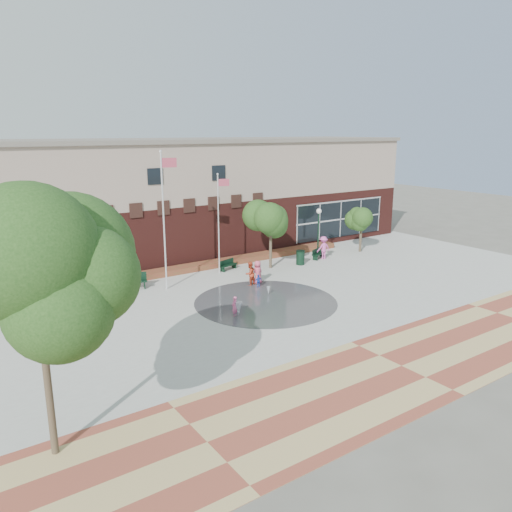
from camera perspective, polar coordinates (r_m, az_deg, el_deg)
ground at (r=27.25m, az=4.82°, el=-7.01°), size 120.00×120.00×0.00m
plaza_concrete at (r=30.25m, az=-0.00°, el=-4.77°), size 46.00×18.00×0.01m
paver_band at (r=22.75m, az=16.29°, el=-11.99°), size 46.00×6.00×0.01m
splash_pad at (r=29.47m, az=1.11°, el=-5.29°), size 8.40×8.40×0.01m
library_building at (r=40.77m, az=-10.89°, el=6.60°), size 44.40×10.40×9.20m
flower_bed at (r=36.48m, az=-6.79°, el=-1.56°), size 26.00×1.20×0.40m
flagpole_left at (r=31.22m, az=-10.45°, el=4.75°), size 1.00×0.33×8.70m
flagpole_right at (r=34.58m, az=-4.25°, el=4.31°), size 0.83×0.35×7.03m
lamp_left at (r=25.13m, az=-22.35°, el=-4.75°), size 0.36×0.36×3.43m
lamp_right at (r=40.15m, az=7.16°, el=3.36°), size 0.41×0.41×3.83m
bench_left at (r=32.67m, az=-14.14°, el=-3.16°), size 2.14×1.20×1.04m
bench_mid at (r=36.10m, az=-3.21°, el=-1.25°), size 1.59×0.86×0.77m
bench_right at (r=39.58m, az=7.17°, el=0.06°), size 1.65×1.06×0.81m
trash_can at (r=37.56m, az=5.09°, el=-0.18°), size 0.67×0.67×1.10m
tree_big_left at (r=15.48m, az=-23.95°, el=-1.31°), size 5.25×5.25×8.40m
tree_mid at (r=35.88m, az=1.70°, el=4.21°), size 2.95×2.95×4.98m
tree_small_right at (r=41.93m, az=11.98°, el=4.38°), size 2.35×2.35×4.01m
water_jet_a at (r=27.31m, az=-2.00°, el=-6.92°), size 0.40×0.40×0.79m
water_jet_b at (r=30.75m, az=1.43°, el=-4.47°), size 0.22×0.22×0.50m
child_splash at (r=27.09m, az=-2.48°, el=-5.81°), size 0.50×0.44×1.15m
adult_red at (r=32.37m, az=-0.70°, el=-2.04°), size 0.90×0.78×1.58m
adult_pink at (r=32.71m, az=0.19°, el=-1.89°), size 0.82×0.60×1.56m
child_blue at (r=31.96m, az=0.28°, el=-2.90°), size 0.54×0.27×0.89m
person_bench at (r=39.40m, az=7.70°, el=0.94°), size 1.20×0.73×1.81m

